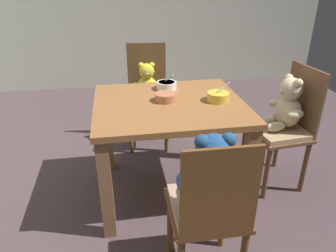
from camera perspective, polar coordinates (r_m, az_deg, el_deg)
ground_plane at (r=2.47m, az=0.20°, el=-11.68°), size 5.20×5.20×0.04m
dining_table at (r=2.16m, az=0.22°, el=1.03°), size 0.98×0.86×0.71m
teddy_chair_far_center at (r=2.90m, az=-3.74°, el=6.52°), size 0.41×0.40×0.92m
teddy_chair_near_front at (r=1.52m, az=7.51°, el=-11.46°), size 0.37×0.38×0.88m
teddy_chair_near_right at (r=2.44m, az=20.16°, el=1.66°), size 0.41×0.45×0.90m
porridge_bowl_yellow_near_right at (r=2.14m, az=8.96°, el=5.24°), size 0.16×0.15×0.13m
porridge_bowl_terracotta_center at (r=2.12m, az=-0.45°, el=5.22°), size 0.14×0.14×0.05m
porridge_bowl_white_far_center at (r=2.34m, az=-0.26°, el=7.31°), size 0.15×0.15×0.13m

